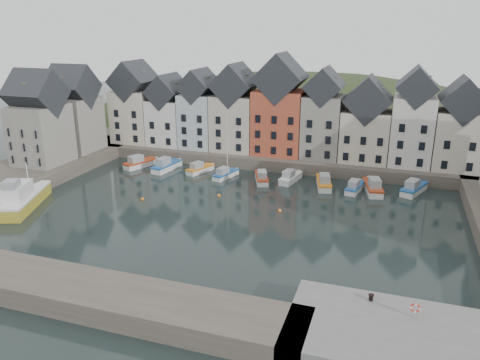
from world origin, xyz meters
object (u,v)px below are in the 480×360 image
at_px(large_vessel, 23,198).
at_px(boat_d, 225,174).
at_px(mooring_bollard, 371,297).
at_px(life_ring_post, 415,308).
at_px(boat_a, 140,163).

bearing_deg(large_vessel, boat_d, 23.94).
xyz_separation_m(mooring_bollard, life_ring_post, (3.44, -1.43, 0.55)).
bearing_deg(life_ring_post, large_vessel, 165.68).
relative_size(boat_a, life_ring_post, 5.19).
relative_size(mooring_bollard, life_ring_post, 0.43).
bearing_deg(mooring_bollard, large_vessel, 166.31).
distance_m(boat_d, life_ring_post, 45.09).
distance_m(boat_a, life_ring_post, 57.83).
xyz_separation_m(boat_a, mooring_bollard, (42.15, -34.08, 1.57)).
bearing_deg(mooring_bollard, boat_d, 127.61).
distance_m(boat_a, large_vessel, 23.16).
bearing_deg(mooring_bollard, boat_a, 141.04).
height_order(large_vessel, mooring_bollard, large_vessel).
distance_m(boat_a, boat_d, 16.69).
bearing_deg(large_vessel, boat_a, 56.49).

